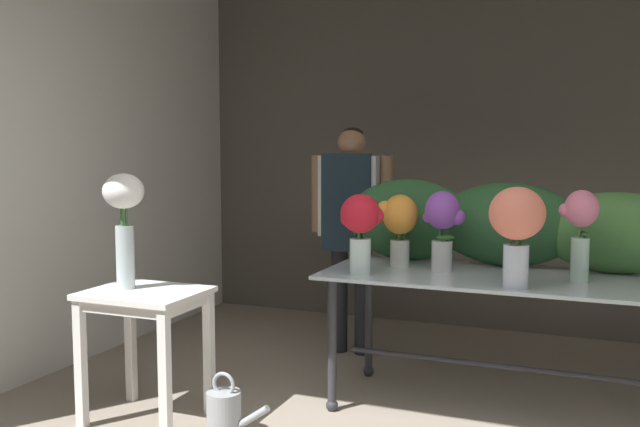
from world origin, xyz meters
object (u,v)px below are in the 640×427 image
object	(u,v)px
florist	(351,215)
watering_can	(225,413)
display_table_glass	(494,296)
vase_sunset_ranunculus	(399,223)
side_table_white	(145,312)
vase_rosy_stock	(581,226)
vase_violet_peonies	(443,223)
vase_white_roses_tall	(124,214)
vase_crimson_anemones	(361,225)
vase_coral_lilies	(517,224)

from	to	relation	value
florist	watering_can	world-z (taller)	florist
display_table_glass	vase_sunset_ranunculus	bearing A→B (deg)	174.86
side_table_white	vase_rosy_stock	size ratio (longest dim) A/B	1.48
display_table_glass	florist	xyz separation A→B (m)	(-1.12, 0.76, 0.34)
vase_violet_peonies	vase_white_roses_tall	xyz separation A→B (m)	(-1.55, -0.84, 0.07)
vase_rosy_stock	watering_can	xyz separation A→B (m)	(-1.66, -0.82, -0.96)
vase_crimson_anemones	vase_white_roses_tall	xyz separation A→B (m)	(-1.16, -0.56, 0.07)
side_table_white	vase_white_roses_tall	distance (m)	0.54
side_table_white	vase_crimson_anemones	world-z (taller)	vase_crimson_anemones
vase_crimson_anemones	vase_rosy_stock	bearing A→B (deg)	11.27
side_table_white	florist	distance (m)	1.76
vase_crimson_anemones	vase_white_roses_tall	distance (m)	1.29
watering_can	vase_coral_lilies	bearing A→B (deg)	21.98
florist	vase_rosy_stock	bearing A→B (deg)	-27.66
display_table_glass	side_table_white	distance (m)	1.92
vase_sunset_ranunculus	vase_crimson_anemones	xyz separation A→B (m)	(-0.13, -0.33, 0.02)
side_table_white	vase_coral_lilies	bearing A→B (deg)	15.33
vase_rosy_stock	vase_coral_lilies	bearing A→B (deg)	-137.53
vase_violet_peonies	display_table_glass	bearing A→B (deg)	-0.51
display_table_glass	vase_rosy_stock	xyz separation A→B (m)	(0.44, -0.06, 0.42)
display_table_glass	florist	world-z (taller)	florist
florist	vase_coral_lilies	size ratio (longest dim) A/B	3.16
vase_violet_peonies	vase_crimson_anemones	bearing A→B (deg)	-144.30
vase_rosy_stock	vase_white_roses_tall	xyz separation A→B (m)	(-2.29, -0.78, 0.04)
vase_sunset_ranunculus	watering_can	size ratio (longest dim) A/B	1.22
vase_crimson_anemones	florist	bearing A→B (deg)	112.46
vase_white_roses_tall	display_table_glass	bearing A→B (deg)	24.39
vase_coral_lilies	watering_can	distance (m)	1.77
vase_rosy_stock	vase_white_roses_tall	distance (m)	2.42
display_table_glass	vase_white_roses_tall	bearing A→B (deg)	-155.61
vase_coral_lilies	vase_crimson_anemones	size ratio (longest dim) A/B	1.14
florist	vase_crimson_anemones	xyz separation A→B (m)	(0.43, -1.04, 0.06)
florist	vase_rosy_stock	distance (m)	1.77
watering_can	vase_crimson_anemones	bearing A→B (deg)	48.29
vase_crimson_anemones	vase_white_roses_tall	size ratio (longest dim) A/B	0.72
florist	vase_violet_peonies	bearing A→B (deg)	-42.61
florist	vase_sunset_ranunculus	bearing A→B (deg)	-52.00
florist	vase_violet_peonies	size ratio (longest dim) A/B	3.53
side_table_white	vase_violet_peonies	size ratio (longest dim) A/B	1.57
display_table_glass	side_table_white	bearing A→B (deg)	-154.11
vase_rosy_stock	vase_sunset_ranunculus	size ratio (longest dim) A/B	1.14
side_table_white	florist	world-z (taller)	florist
side_table_white	vase_sunset_ranunculus	size ratio (longest dim) A/B	1.69
vase_coral_lilies	watering_can	bearing A→B (deg)	-158.02
florist	vase_rosy_stock	xyz separation A→B (m)	(1.56, -0.82, 0.08)
vase_violet_peonies	vase_crimson_anemones	xyz separation A→B (m)	(-0.39, -0.28, 0.00)
vase_coral_lilies	vase_rosy_stock	bearing A→B (deg)	42.47
vase_coral_lilies	vase_violet_peonies	xyz separation A→B (m)	(-0.44, 0.33, -0.05)
display_table_glass	watering_can	size ratio (longest dim) A/B	5.33
vase_sunset_ranunculus	vase_white_roses_tall	bearing A→B (deg)	-145.31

